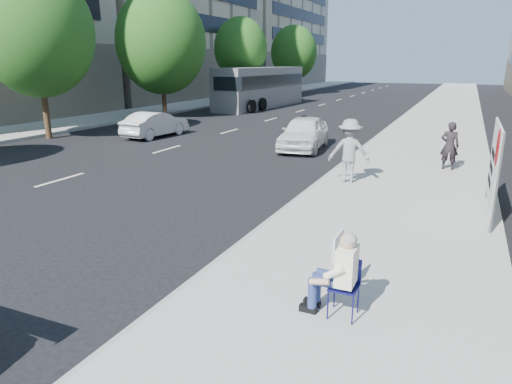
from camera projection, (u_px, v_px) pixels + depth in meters
The scene contains 15 objects.
ground at pixel (198, 228), 10.69m from camera, with size 160.00×160.00×0.00m, color black.
near_sidewalk at pixel (437, 127), 26.57m from camera, with size 5.00×120.00×0.15m, color #AEABA2.
far_sidewalk at pixel (147, 112), 34.84m from camera, with size 4.50×120.00×0.15m, color #AEABA2.
tree_far_b at pixel (36, 32), 21.74m from camera, with size 5.40×5.40×8.24m.
tree_far_c at pixel (161, 42), 30.52m from camera, with size 6.00×6.00×8.47m.
tree_far_d at pixel (241, 49), 41.05m from camera, with size 4.80×4.80×7.65m.
tree_far_e at pixel (294, 53), 53.33m from camera, with size 5.40×5.40×7.89m.
seated_protester at pixel (338, 269), 6.59m from camera, with size 0.83×1.11×1.31m.
jogger at pixel (349, 151), 13.97m from camera, with size 1.26×0.72×1.95m, color gray.
pedestrian_woman at pixel (450, 146), 15.63m from camera, with size 0.60×0.40×1.66m, color black.
protest_banner at pixel (494, 163), 10.94m from camera, with size 0.08×3.06×2.20m.
white_sedan_near at pixel (304, 133), 20.16m from camera, with size 1.72×4.28×1.46m, color white.
white_sedan_mid at pixel (155, 124), 23.53m from camera, with size 1.37×3.92×1.29m, color silver.
motorcycle at pixel (305, 132), 20.89m from camera, with size 0.75×2.05×1.42m.
bus at pixel (261, 88), 38.54m from camera, with size 3.28×12.18×3.30m.
Camera 1 is at (5.41, -8.57, 3.75)m, focal length 32.00 mm.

